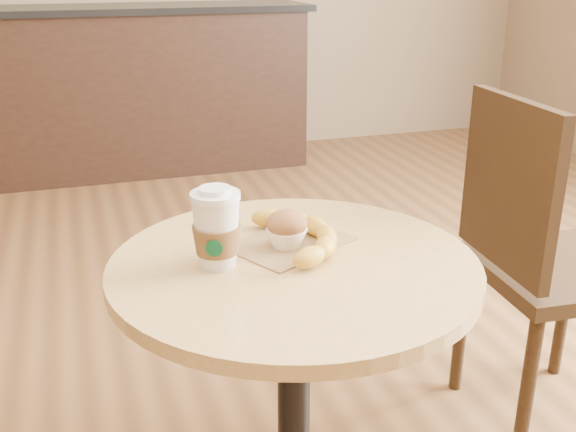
# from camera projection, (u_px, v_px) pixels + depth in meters

# --- Properties ---
(cafe_table) EXTENTS (0.74, 0.74, 0.75)m
(cafe_table) POSITION_uv_depth(u_px,v_px,m) (294.00, 349.00, 1.41)
(cafe_table) COLOR black
(cafe_table) RESTS_ON ground
(chair_right) EXTENTS (0.46, 0.46, 0.98)m
(chair_right) POSITION_uv_depth(u_px,v_px,m) (540.00, 255.00, 1.87)
(chair_right) COLOR black
(chair_right) RESTS_ON ground
(service_counter) EXTENTS (2.30, 0.65, 1.04)m
(service_counter) POSITION_uv_depth(u_px,v_px,m) (130.00, 90.00, 4.31)
(service_counter) COLOR black
(service_counter) RESTS_ON ground
(kraft_bag) EXTENTS (0.30, 0.27, 0.00)m
(kraft_bag) POSITION_uv_depth(u_px,v_px,m) (290.00, 243.00, 1.41)
(kraft_bag) COLOR olive
(kraft_bag) RESTS_ON cafe_table
(coffee_cup) EXTENTS (0.10, 0.10, 0.16)m
(coffee_cup) POSITION_uv_depth(u_px,v_px,m) (217.00, 231.00, 1.29)
(coffee_cup) COLOR silver
(coffee_cup) RESTS_ON cafe_table
(muffin) EXTENTS (0.09, 0.09, 0.08)m
(muffin) POSITION_uv_depth(u_px,v_px,m) (287.00, 229.00, 1.38)
(muffin) COLOR white
(muffin) RESTS_ON kraft_bag
(banana) EXTENTS (0.17, 0.31, 0.04)m
(banana) POSITION_uv_depth(u_px,v_px,m) (304.00, 234.00, 1.40)
(banana) COLOR gold
(banana) RESTS_ON kraft_bag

